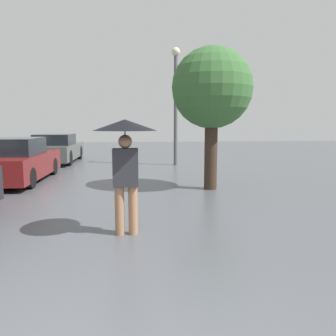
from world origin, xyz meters
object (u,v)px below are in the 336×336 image
(pedestrian, at_px, (125,146))
(tree, at_px, (212,89))
(parked_car_farthest, at_px, (56,149))
(parked_car_middle, at_px, (16,161))
(street_lamp, at_px, (176,95))

(pedestrian, distance_m, tree, 4.18)
(pedestrian, xyz_separation_m, parked_car_farthest, (-3.36, 10.08, -0.78))
(parked_car_middle, bearing_deg, parked_car_farthest, 89.67)
(street_lamp, bearing_deg, parked_car_middle, -146.31)
(parked_car_middle, height_order, street_lamp, street_lamp)
(pedestrian, distance_m, parked_car_farthest, 10.65)
(pedestrian, relative_size, street_lamp, 0.37)
(tree, distance_m, street_lamp, 5.21)
(parked_car_middle, relative_size, tree, 1.09)
(parked_car_middle, bearing_deg, pedestrian, -56.52)
(parked_car_farthest, xyz_separation_m, street_lamp, (5.18, -1.48, 2.30))
(tree, height_order, street_lamp, street_lamp)
(pedestrian, distance_m, street_lamp, 8.92)
(parked_car_middle, distance_m, tree, 6.09)
(parked_car_middle, height_order, tree, tree)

